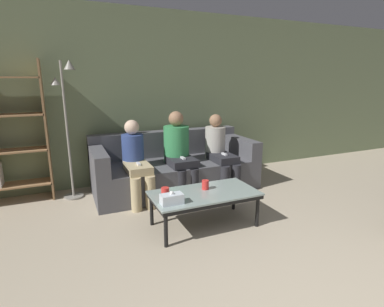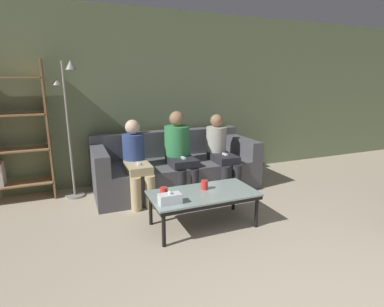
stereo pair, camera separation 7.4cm
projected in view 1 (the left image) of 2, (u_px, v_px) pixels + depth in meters
name	position (u px, v px, depth m)	size (l,w,h in m)	color
wall_back	(161.00, 98.00, 4.70)	(12.00, 0.06, 2.60)	#707F5B
couch	(174.00, 168.00, 4.44)	(2.33, 0.99, 0.81)	#515156
coffee_table	(204.00, 196.00, 3.24)	(1.15, 0.59, 0.39)	#8C9E99
cup_near_left	(165.00, 192.00, 3.10)	(0.08, 0.08, 0.10)	red
cup_near_right	(205.00, 185.00, 3.32)	(0.08, 0.08, 0.10)	red
tissue_box	(172.00, 199.00, 2.92)	(0.22, 0.12, 0.13)	silver
standing_lamp	(67.00, 116.00, 3.88)	(0.31, 0.26, 1.82)	gray
seated_person_left_end	(136.00, 160.00, 3.91)	(0.31, 0.70, 1.06)	tan
seated_person_mid_left	(179.00, 150.00, 4.19)	(0.36, 0.66, 1.15)	#28282D
seated_person_mid_right	(219.00, 150.00, 4.40)	(0.31, 0.69, 1.08)	#28282D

